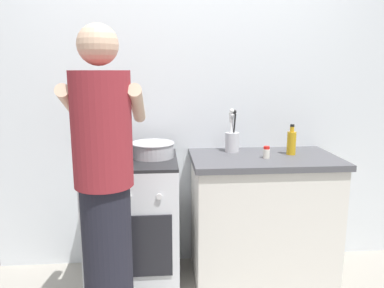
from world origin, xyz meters
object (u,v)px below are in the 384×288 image
spice_bottle (266,152)px  person (105,192)px  oil_bottle (291,142)px  mixing_bowl (153,149)px  utensil_crock (232,139)px  pot (110,151)px  stove_range (134,222)px

spice_bottle → person: person is taller
oil_bottle → mixing_bowl: bearing=180.0°
person → mixing_bowl: bearing=68.7°
mixing_bowl → oil_bottle: bearing=-0.0°
utensil_crock → person: size_ratio=0.18×
pot → mixing_bowl: bearing=11.4°
pot → person: person is taller
pot → person: (0.04, -0.55, -0.10)m
person → stove_range: bearing=80.3°
mixing_bowl → person: size_ratio=0.17×
mixing_bowl → oil_bottle: (0.96, -0.00, 0.03)m
mixing_bowl → pot: bearing=-168.6°
stove_range → mixing_bowl: 0.53m
mixing_bowl → utensil_crock: utensil_crock is taller
utensil_crock → person: (-0.80, -0.73, -0.13)m
person → pot: bearing=94.5°
mixing_bowl → spice_bottle: size_ratio=3.66×
stove_range → pot: bearing=-174.6°
pot → oil_bottle: 1.24m
pot → spice_bottle: size_ratio=3.33×
spice_bottle → person: 1.12m
stove_range → mixing_bowl: bearing=17.1°
mixing_bowl → person: person is taller
pot → person: 0.56m
mixing_bowl → spice_bottle: bearing=-7.1°
spice_bottle → utensil_crock: bearing=131.5°
pot → mixing_bowl: pot is taller
mixing_bowl → spice_bottle: 0.76m
utensil_crock → oil_bottle: 0.41m
stove_range → oil_bottle: oil_bottle is taller
pot → person: bearing=-85.5°
pot → person: size_ratio=0.16×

